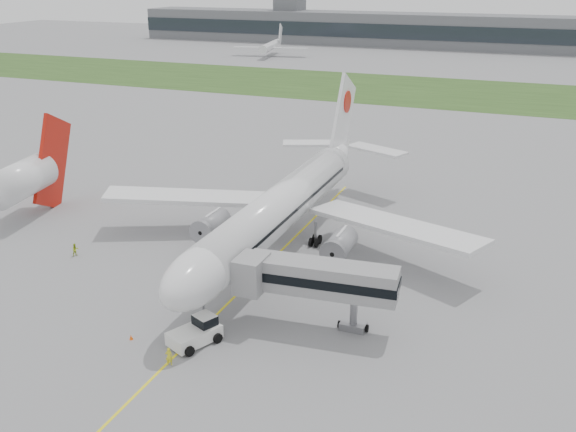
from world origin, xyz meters
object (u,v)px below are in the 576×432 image
at_px(jet_bridge, 312,278).
at_px(neighbor_aircraft, 26,178).
at_px(airliner, 284,203).
at_px(ground_crew_near, 169,356).
at_px(pushback_tug, 197,331).

relative_size(jet_bridge, neighbor_aircraft, 0.86).
bearing_deg(jet_bridge, airliner, 114.57).
distance_m(ground_crew_near, neighbor_aircraft, 43.43).
distance_m(pushback_tug, ground_crew_near, 4.12).
bearing_deg(airliner, neighbor_aircraft, -175.04).
distance_m(airliner, neighbor_aircraft, 36.12).
height_order(pushback_tug, ground_crew_near, pushback_tug).
bearing_deg(ground_crew_near, jet_bridge, -154.26).
relative_size(ground_crew_near, neighbor_aircraft, 0.10).
distance_m(jet_bridge, ground_crew_near, 14.37).
distance_m(airliner, jet_bridge, 18.67).
xyz_separation_m(pushback_tug, jet_bridge, (8.60, 6.26, 3.98)).
relative_size(airliner, pushback_tug, 10.31).
xyz_separation_m(jet_bridge, ground_crew_near, (-9.02, -10.36, -4.22)).
xyz_separation_m(pushback_tug, ground_crew_near, (-0.42, -4.10, -0.24)).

